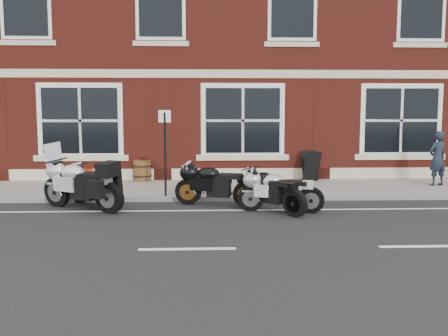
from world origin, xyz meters
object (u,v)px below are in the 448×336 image
Objects in this scene: moto_sport_black at (216,183)px; moto_naked_black at (271,189)px; moto_sport_silver at (279,190)px; a_board_sign at (311,166)px; pedestrian_left at (437,158)px; parking_sign at (165,147)px; moto_touring_silver at (81,183)px; moto_sport_red at (95,185)px; barrel_planter at (142,171)px.

moto_sport_black is 1.24× the size of moto_naked_black.
moto_sport_black is at bearing 108.84° from moto_naked_black.
moto_naked_black reaches higher than moto_sport_silver.
a_board_sign is (3.01, 3.29, 0.04)m from moto_sport_black.
parking_sign reaches higher than pedestrian_left.
moto_sport_silver is 1.17× the size of moto_naked_black.
moto_touring_silver is 1.08× the size of moto_sport_silver.
pedestrian_left is (9.32, 2.15, 0.39)m from moto_sport_red.
parking_sign reaches higher than moto_touring_silver.
parking_sign is (-1.25, 0.76, 0.83)m from moto_sport_black.
moto_naked_black is 5.48m from barrel_planter.
moto_touring_silver is at bearing 96.88° from moto_sport_silver.
moto_sport_black is at bearing -33.02° from parking_sign.
a_board_sign is (-3.45, 1.07, -0.32)m from pedestrian_left.
moto_sport_red is 0.99× the size of pedestrian_left.
moto_touring_silver is 3.25× the size of barrel_planter.
barrel_planter is (-8.62, 1.28, -0.47)m from pedestrian_left.
moto_sport_silver is 3.20m from parking_sign.
moto_sport_black is at bearing -154.32° from a_board_sign.
barrel_planter is at bearing 89.95° from moto_naked_black.
moto_naked_black is 1.04× the size of pedestrian_left.
moto_touring_silver reaches higher than barrel_planter.
moto_sport_silver is 4.40m from a_board_sign.
parking_sign reaches higher than barrel_planter.
moto_naked_black is 0.76× the size of parking_sign.
barrel_planter is (0.94, 3.84, -0.19)m from moto_touring_silver.
a_board_sign reaches higher than moto_naked_black.
moto_sport_silver is 0.88× the size of parking_sign.
a_board_sign is (1.60, 4.10, 0.08)m from moto_sport_silver.
moto_sport_silver is at bearing -102.44° from moto_sport_black.
moto_touring_silver is 2.28m from parking_sign.
moto_naked_black is at bearing -105.34° from moto_sport_black.
pedestrian_left is at bearing -8.45° from barrel_planter.
parking_sign is (1.61, 0.68, 0.86)m from moto_sport_red.
a_board_sign is 1.46× the size of barrel_planter.
moto_sport_black is 4.13m from barrel_planter.
parking_sign reaches higher than moto_sport_red.
moto_touring_silver is at bearing 135.65° from moto_naked_black.
pedestrian_left is 1.69× the size of a_board_sign.
moto_touring_silver reaches higher than moto_sport_silver.
moto_sport_black reaches higher than moto_sport_silver.
moto_sport_black is at bearing 72.92° from moto_sport_silver.
moto_sport_red is at bearing 129.70° from moto_naked_black.
barrel_planter is 3.05m from parking_sign.
moto_touring_silver is at bearing -103.74° from barrel_planter.
moto_sport_red is at bearing -4.61° from pedestrian_left.
parking_sign reaches higher than moto_sport_black.
moto_sport_red is 3.50m from barrel_planter.
moto_sport_red is 4.18m from moto_naked_black.
parking_sign is (-2.65, 1.56, 0.87)m from moto_sport_silver.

